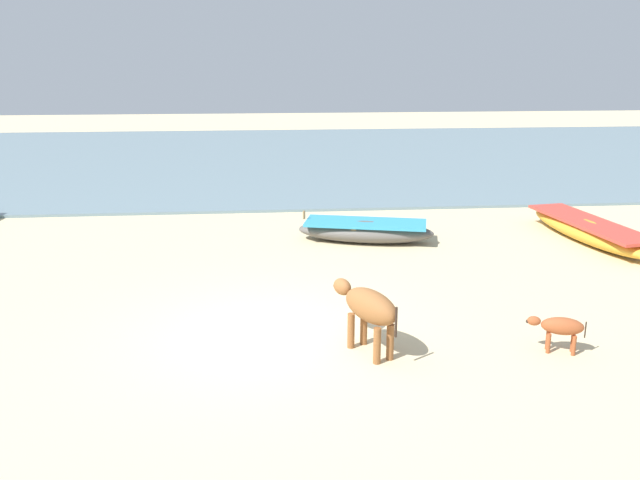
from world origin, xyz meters
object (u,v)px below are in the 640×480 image
at_px(fishing_boat_2, 589,230).
at_px(fishing_boat_1, 365,231).
at_px(cow_adult_brown, 369,307).
at_px(calf_near_rust, 560,327).

bearing_deg(fishing_boat_2, fishing_boat_1, -103.37).
xyz_separation_m(cow_adult_brown, calf_near_rust, (2.86, -0.26, -0.32)).
xyz_separation_m(fishing_boat_2, cow_adult_brown, (-6.22, -5.57, 0.45)).
distance_m(fishing_boat_2, cow_adult_brown, 8.36).
bearing_deg(cow_adult_brown, fishing_boat_2, -76.19).
bearing_deg(fishing_boat_2, cow_adult_brown, -56.76).
bearing_deg(cow_adult_brown, fishing_boat_1, -36.57).
xyz_separation_m(fishing_boat_1, calf_near_rust, (1.96, -6.27, 0.13)).
relative_size(fishing_boat_1, calf_near_rust, 4.00).
bearing_deg(fishing_boat_1, cow_adult_brown, 95.56).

